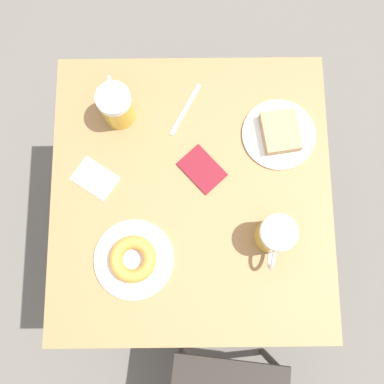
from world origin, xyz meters
TOP-DOWN VIEW (x-y plane):
  - ground_plane at (0.00, 0.00)m, footprint 8.00×8.00m
  - table at (0.00, 0.00)m, footprint 0.81×0.84m
  - plate_with_cake at (-0.26, -0.17)m, footprint 0.21×0.21m
  - plate_with_donut at (0.16, 0.19)m, footprint 0.22×0.22m
  - beer_mug_left at (-0.22, 0.13)m, footprint 0.10×0.14m
  - beer_mug_center at (0.21, -0.24)m, footprint 0.10×0.14m
  - napkin_folded at (0.28, -0.05)m, footprint 0.15×0.13m
  - fork at (0.02, -0.25)m, footprint 0.10×0.16m
  - passport_near_edge at (-0.03, -0.07)m, footprint 0.15×0.15m

SIDE VIEW (x-z plane):
  - ground_plane at x=0.00m, z-range 0.00..0.00m
  - table at x=0.00m, z-range 0.31..1.08m
  - fork at x=0.02m, z-range 0.77..0.78m
  - napkin_folded at x=0.28m, z-range 0.77..0.78m
  - passport_near_edge at x=-0.03m, z-range 0.77..0.78m
  - plate_with_cake at x=-0.26m, z-range 0.77..0.81m
  - plate_with_donut at x=0.16m, z-range 0.77..0.82m
  - beer_mug_left at x=-0.22m, z-range 0.77..0.91m
  - beer_mug_center at x=0.21m, z-range 0.77..0.91m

